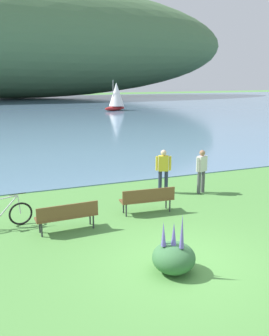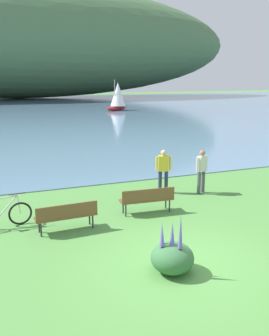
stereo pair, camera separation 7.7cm
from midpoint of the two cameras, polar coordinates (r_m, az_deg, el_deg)
The scene contains 10 objects.
ground_plane at distance 9.45m, azimuth 7.74°, elevation -14.15°, with size 200.00×200.00×0.00m, color #518E42.
bay_water at distance 54.75m, azimuth -17.20°, elevation 8.59°, with size 180.00×80.00×0.04m, color #5B7F9E.
distant_hillside at distance 84.68m, azimuth -18.19°, elevation 18.26°, with size 99.63×28.00×23.84m, color #4C7047.
park_bench_near_camera at distance 11.03m, azimuth -10.26°, elevation -7.08°, with size 1.82×0.55×0.88m.
park_bench_further_along at distance 12.27m, azimuth 2.16°, elevation -4.69°, with size 1.83×0.62×0.88m.
bicycle_leaning_near_bench at distance 11.81m, azimuth -19.52°, elevation -6.90°, with size 1.76×0.31×1.01m.
person_at_shoreline at distance 14.37m, azimuth 4.63°, elevation -0.06°, with size 0.58×0.34×1.71m.
person_on_the_grass at distance 14.51m, azimuth 10.47°, elevation -0.12°, with size 0.58×0.33×1.71m.
echium_bush_beside_closest at distance 8.81m, azimuth 6.10°, elevation -13.48°, with size 1.01×1.01×1.50m.
sailboat_nearest_to_shore at distance 50.88m, azimuth -2.56°, elevation 11.02°, with size 3.57×2.70×4.07m.
Camera 2 is at (-4.14, -7.26, 4.41)m, focal length 39.50 mm.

